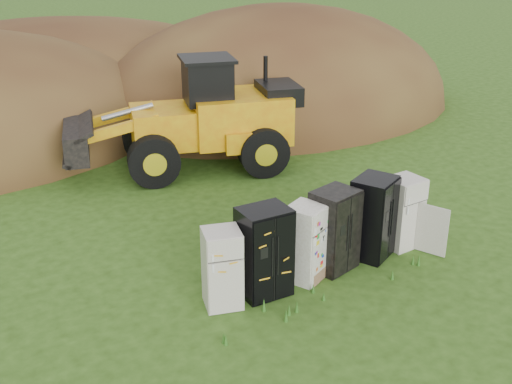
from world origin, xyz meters
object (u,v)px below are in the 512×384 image
at_px(fridge_leftmost, 222,268).
at_px(wheel_loader, 180,116).
at_px(fridge_black_side, 264,252).
at_px(fridge_open_door, 402,212).
at_px(fridge_sticker, 305,243).
at_px(fridge_black_right, 373,218).
at_px(fridge_dark_mid, 334,230).

xyz_separation_m(fridge_leftmost, wheel_loader, (2.67, 7.09, 0.88)).
distance_m(fridge_leftmost, fridge_black_side, 0.92).
xyz_separation_m(fridge_black_side, wheel_loader, (1.77, 7.16, 0.75)).
bearing_deg(wheel_loader, fridge_open_door, -56.18).
relative_size(fridge_sticker, fridge_black_right, 0.89).
relative_size(fridge_dark_mid, fridge_open_door, 1.08).
relative_size(fridge_black_side, fridge_sticker, 1.12).
distance_m(fridge_open_door, wheel_loader, 7.44).
distance_m(fridge_leftmost, wheel_loader, 7.62).
height_order(fridge_black_right, fridge_open_door, fridge_black_right).
relative_size(fridge_black_side, wheel_loader, 0.27).
distance_m(fridge_sticker, fridge_open_door, 2.74).
distance_m(fridge_sticker, fridge_black_right, 1.85).
height_order(fridge_sticker, fridge_dark_mid, fridge_dark_mid).
distance_m(fridge_black_side, fridge_dark_mid, 1.80).
bearing_deg(fridge_sticker, fridge_black_side, 157.33).
bearing_deg(fridge_open_door, fridge_sticker, 178.97).
xyz_separation_m(fridge_black_side, fridge_open_door, (3.76, 0.04, -0.09)).
relative_size(fridge_leftmost, wheel_loader, 0.23).
height_order(fridge_dark_mid, wheel_loader, wheel_loader).
bearing_deg(fridge_black_side, fridge_leftmost, 178.43).
bearing_deg(fridge_sticker, fridge_dark_mid, -20.81).
xyz_separation_m(fridge_sticker, fridge_black_right, (1.85, 0.02, 0.10)).
height_order(fridge_leftmost, fridge_sticker, fridge_sticker).
bearing_deg(wheel_loader, fridge_black_right, -63.02).
bearing_deg(fridge_black_right, fridge_dark_mid, 154.87).
relative_size(fridge_leftmost, fridge_dark_mid, 0.89).
relative_size(fridge_sticker, wheel_loader, 0.24).
bearing_deg(fridge_leftmost, fridge_black_side, 13.25).
xyz_separation_m(fridge_leftmost, fridge_sticker, (1.92, -0.05, 0.03)).
bearing_deg(wheel_loader, fridge_dark_mid, -71.57).
bearing_deg(wheel_loader, fridge_leftmost, -92.46).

